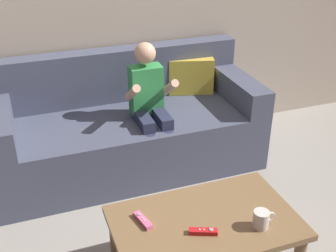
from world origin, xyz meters
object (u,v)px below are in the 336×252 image
(person_seated_on_couch, at_px, (150,104))
(game_remote_pink_center, at_px, (143,220))
(coffee_table, at_px, (205,229))
(game_remote_red_near_edge, at_px, (203,232))
(couch, at_px, (128,128))
(coffee_mug, at_px, (261,219))

(person_seated_on_couch, relative_size, game_remote_pink_center, 6.81)
(coffee_table, height_order, game_remote_pink_center, game_remote_pink_center)
(person_seated_on_couch, relative_size, coffee_table, 1.04)
(coffee_table, distance_m, game_remote_red_near_edge, 0.12)
(couch, relative_size, game_remote_pink_center, 13.44)
(coffee_table, relative_size, coffee_mug, 8.04)
(couch, xyz_separation_m, game_remote_red_near_edge, (0.02, -1.34, 0.10))
(person_seated_on_couch, height_order, game_remote_pink_center, person_seated_on_couch)
(game_remote_red_near_edge, relative_size, game_remote_pink_center, 0.99)
(coffee_table, xyz_separation_m, game_remote_red_near_edge, (-0.05, -0.09, 0.07))
(game_remote_pink_center, relative_size, coffee_mug, 1.22)
(game_remote_red_near_edge, bearing_deg, coffee_table, 59.78)
(couch, bearing_deg, game_remote_red_near_edge, -89.23)
(game_remote_red_near_edge, bearing_deg, game_remote_pink_center, 144.58)
(person_seated_on_couch, height_order, coffee_mug, person_seated_on_couch)
(couch, relative_size, game_remote_red_near_edge, 13.56)
(coffee_table, distance_m, coffee_mug, 0.30)
(person_seated_on_couch, xyz_separation_m, coffee_table, (-0.05, -1.07, -0.23))
(game_remote_red_near_edge, height_order, game_remote_pink_center, same)
(coffee_mug, bearing_deg, couch, 102.47)
(person_seated_on_couch, distance_m, game_remote_red_near_edge, 1.18)
(game_remote_red_near_edge, bearing_deg, couch, 90.77)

